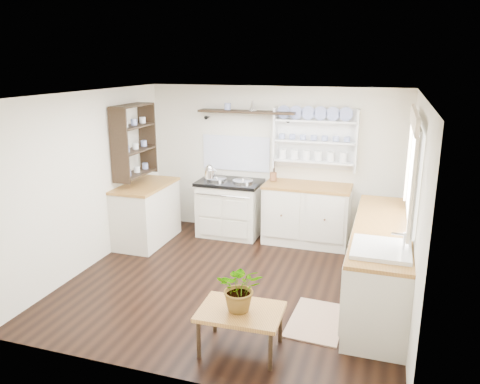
# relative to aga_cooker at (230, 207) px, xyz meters

# --- Properties ---
(floor) EXTENTS (4.00, 3.80, 0.01)m
(floor) POSITION_rel_aga_cooker_xyz_m (0.61, -1.57, -0.45)
(floor) COLOR black
(floor) RESTS_ON ground
(wall_back) EXTENTS (4.00, 0.02, 2.30)m
(wall_back) POSITION_rel_aga_cooker_xyz_m (0.61, 0.33, 0.70)
(wall_back) COLOR silver
(wall_back) RESTS_ON ground
(wall_right) EXTENTS (0.02, 3.80, 2.30)m
(wall_right) POSITION_rel_aga_cooker_xyz_m (2.61, -1.57, 0.70)
(wall_right) COLOR silver
(wall_right) RESTS_ON ground
(wall_left) EXTENTS (0.02, 3.80, 2.30)m
(wall_left) POSITION_rel_aga_cooker_xyz_m (-1.39, -1.57, 0.70)
(wall_left) COLOR silver
(wall_left) RESTS_ON ground
(ceiling) EXTENTS (4.00, 3.80, 0.01)m
(ceiling) POSITION_rel_aga_cooker_xyz_m (0.61, -1.57, 1.85)
(ceiling) COLOR white
(ceiling) RESTS_ON wall_back
(window) EXTENTS (0.08, 1.55, 1.22)m
(window) POSITION_rel_aga_cooker_xyz_m (2.56, -1.42, 1.12)
(window) COLOR white
(window) RESTS_ON wall_right
(aga_cooker) EXTENTS (0.98, 0.68, 0.90)m
(aga_cooker) POSITION_rel_aga_cooker_xyz_m (0.00, 0.00, 0.00)
(aga_cooker) COLOR silver
(aga_cooker) RESTS_ON floor
(back_cabinets) EXTENTS (1.27, 0.63, 0.90)m
(back_cabinets) POSITION_rel_aga_cooker_xyz_m (1.21, 0.03, 0.02)
(back_cabinets) COLOR beige
(back_cabinets) RESTS_ON floor
(right_cabinets) EXTENTS (0.62, 2.43, 0.90)m
(right_cabinets) POSITION_rel_aga_cooker_xyz_m (2.31, -1.47, 0.01)
(right_cabinets) COLOR beige
(right_cabinets) RESTS_ON floor
(belfast_sink) EXTENTS (0.55, 0.60, 0.45)m
(belfast_sink) POSITION_rel_aga_cooker_xyz_m (2.31, -2.22, 0.36)
(belfast_sink) COLOR white
(belfast_sink) RESTS_ON right_cabinets
(left_cabinets) EXTENTS (0.62, 1.13, 0.90)m
(left_cabinets) POSITION_rel_aga_cooker_xyz_m (-1.09, -0.67, 0.02)
(left_cabinets) COLOR beige
(left_cabinets) RESTS_ON floor
(plate_rack) EXTENTS (1.20, 0.22, 0.90)m
(plate_rack) POSITION_rel_aga_cooker_xyz_m (1.26, 0.29, 1.11)
(plate_rack) COLOR white
(plate_rack) RESTS_ON wall_back
(high_shelf) EXTENTS (1.50, 0.29, 0.16)m
(high_shelf) POSITION_rel_aga_cooker_xyz_m (0.21, 0.21, 1.46)
(high_shelf) COLOR black
(high_shelf) RESTS_ON wall_back
(left_shelving) EXTENTS (0.28, 0.80, 1.05)m
(left_shelving) POSITION_rel_aga_cooker_xyz_m (-1.23, -0.67, 1.10)
(left_shelving) COLOR black
(left_shelving) RESTS_ON wall_left
(kettle) EXTENTS (0.17, 0.17, 0.20)m
(kettle) POSITION_rel_aga_cooker_xyz_m (-0.28, -0.12, 0.59)
(kettle) COLOR silver
(kettle) RESTS_ON aga_cooker
(utensil_crock) EXTENTS (0.11, 0.11, 0.12)m
(utensil_crock) POSITION_rel_aga_cooker_xyz_m (0.66, 0.11, 0.53)
(utensil_crock) COLOR brown
(utensil_crock) RESTS_ON back_cabinets
(center_table) EXTENTS (0.79, 0.58, 0.42)m
(center_table) POSITION_rel_aga_cooker_xyz_m (1.11, -2.89, -0.07)
(center_table) COLOR brown
(center_table) RESTS_ON floor
(potted_plant) EXTENTS (0.48, 0.44, 0.46)m
(potted_plant) POSITION_rel_aga_cooker_xyz_m (1.11, -2.89, 0.21)
(potted_plant) COLOR #3F7233
(potted_plant) RESTS_ON center_table
(floor_rug) EXTENTS (0.59, 0.88, 0.02)m
(floor_rug) POSITION_rel_aga_cooker_xyz_m (1.72, -2.17, -0.44)
(floor_rug) COLOR #7C6148
(floor_rug) RESTS_ON floor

